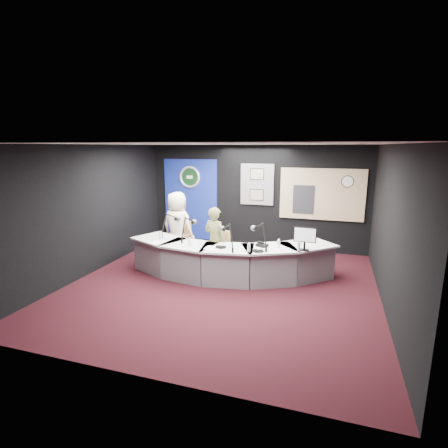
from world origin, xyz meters
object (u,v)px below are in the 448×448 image
(armchair_left, at_px, (178,242))
(person_woman, at_px, (215,241))
(person_man, at_px, (177,226))
(broadcast_desk, at_px, (227,260))
(armchair_right, at_px, (215,253))

(armchair_left, bearing_deg, person_woman, -12.65)
(armchair_left, height_order, person_woman, person_woman)
(armchair_left, distance_m, person_woman, 1.39)
(armchair_left, relative_size, person_man, 0.52)
(broadcast_desk, distance_m, person_man, 1.74)
(person_man, bearing_deg, armchair_left, -0.00)
(broadcast_desk, xyz_separation_m, armchair_left, (-1.50, 0.74, 0.06))
(armchair_right, xyz_separation_m, person_woman, (0.00, 0.00, 0.27))
(broadcast_desk, relative_size, person_man, 2.66)
(armchair_left, bearing_deg, armchair_right, -12.65)
(person_woman, bearing_deg, armchair_left, -9.99)
(armchair_right, relative_size, person_man, 0.56)
(broadcast_desk, xyz_separation_m, person_man, (-1.50, 0.74, 0.47))
(armchair_right, relative_size, person_woman, 0.63)
(broadcast_desk, height_order, armchair_right, armchair_right)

